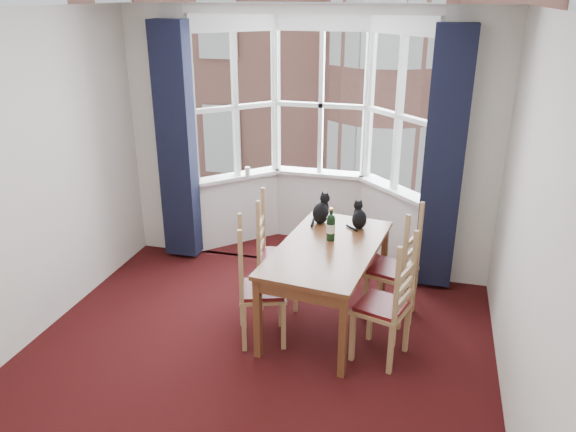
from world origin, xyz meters
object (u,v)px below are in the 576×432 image
(chair_left_far, at_px, (271,258))
(wine_bottle, at_px, (331,226))
(chair_right_far, at_px, (401,273))
(dining_table, at_px, (328,255))
(cat_right, at_px, (359,218))
(candle_tall, at_px, (248,171))
(cat_left, at_px, (321,211))
(chair_left_near, at_px, (252,292))
(chair_right_near, at_px, (392,310))

(chair_left_far, xyz_separation_m, wine_bottle, (0.61, -0.09, 0.45))
(chair_right_far, height_order, wine_bottle, wine_bottle)
(dining_table, relative_size, cat_right, 5.99)
(dining_table, bearing_deg, candle_tall, 129.97)
(cat_right, bearing_deg, cat_left, 173.90)
(wine_bottle, relative_size, candle_tall, 2.81)
(dining_table, relative_size, wine_bottle, 5.28)
(chair_right_far, relative_size, cat_right, 3.33)
(chair_left_far, xyz_separation_m, chair_right_far, (1.26, 0.01, 0.00))
(chair_left_near, bearing_deg, wine_bottle, 45.61)
(chair_left_near, distance_m, wine_bottle, 0.93)
(cat_right, bearing_deg, chair_right_near, -65.61)
(cat_left, relative_size, cat_right, 1.12)
(chair_left_near, xyz_separation_m, chair_right_far, (1.23, 0.68, 0.00))
(chair_left_near, relative_size, cat_left, 2.98)
(cat_left, xyz_separation_m, candle_tall, (-1.10, 0.98, 0.03))
(dining_table, relative_size, cat_left, 5.35)
(chair_left_far, distance_m, cat_right, 0.95)
(chair_right_near, relative_size, cat_left, 2.98)
(dining_table, bearing_deg, wine_bottle, 92.72)
(dining_table, height_order, cat_left, cat_left)
(cat_right, bearing_deg, wine_bottle, -120.55)
(chair_right_far, relative_size, wine_bottle, 2.94)
(candle_tall, bearing_deg, cat_right, -34.59)
(wine_bottle, bearing_deg, chair_right_far, 8.50)
(cat_left, bearing_deg, candle_tall, 138.27)
(chair_left_far, relative_size, wine_bottle, 2.94)
(candle_tall, bearing_deg, chair_right_far, -33.61)
(chair_left_near, bearing_deg, candle_tall, 109.46)
(cat_right, relative_size, wine_bottle, 0.88)
(dining_table, bearing_deg, chair_left_far, 159.09)
(cat_left, height_order, wine_bottle, wine_bottle)
(wine_bottle, xyz_separation_m, candle_tall, (-1.27, 1.37, 0.01))
(chair_left_near, xyz_separation_m, candle_tall, (-0.69, 1.96, 0.45))
(chair_left_near, bearing_deg, chair_right_far, 29.11)
(wine_bottle, bearing_deg, dining_table, -87.28)
(dining_table, height_order, chair_left_far, chair_left_far)
(chair_right_near, distance_m, candle_tall, 2.76)
(chair_left_near, xyz_separation_m, chair_right_near, (1.21, 0.00, 0.00))
(chair_left_far, height_order, cat_right, cat_right)
(chair_left_near, distance_m, chair_right_far, 1.40)
(cat_right, bearing_deg, chair_right_far, -30.21)
(chair_left_far, relative_size, cat_right, 3.33)
(dining_table, distance_m, chair_right_far, 0.73)
(chair_left_far, bearing_deg, candle_tall, 117.20)
(dining_table, xyz_separation_m, candle_tall, (-1.27, 1.52, 0.23))
(dining_table, xyz_separation_m, wine_bottle, (-0.01, 0.14, 0.22))
(chair_left_near, bearing_deg, cat_left, 67.69)
(cat_left, xyz_separation_m, wine_bottle, (0.17, -0.40, 0.02))
(wine_bottle, bearing_deg, cat_left, 113.21)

